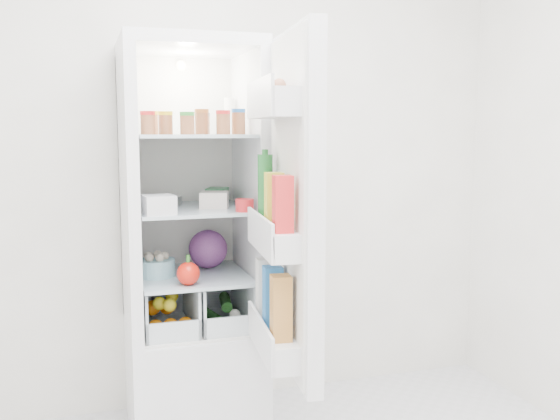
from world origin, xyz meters
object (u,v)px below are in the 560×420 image
object	(u,v)px
refrigerator	(191,289)
fridge_door	(289,213)
mushroom_bowl	(156,268)
red_cabbage	(208,249)

from	to	relation	value
refrigerator	fridge_door	size ratio (longest dim) A/B	1.38
refrigerator	fridge_door	distance (m)	0.81
mushroom_bowl	fridge_door	xyz separation A→B (m)	(0.44, -0.59, 0.31)
red_cabbage	fridge_door	world-z (taller)	fridge_door
mushroom_bowl	fridge_door	world-z (taller)	fridge_door
refrigerator	fridge_door	xyz separation A→B (m)	(0.27, -0.64, 0.43)
refrigerator	red_cabbage	distance (m)	0.20
mushroom_bowl	fridge_door	distance (m)	0.79
refrigerator	mushroom_bowl	world-z (taller)	refrigerator
refrigerator	red_cabbage	world-z (taller)	refrigerator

